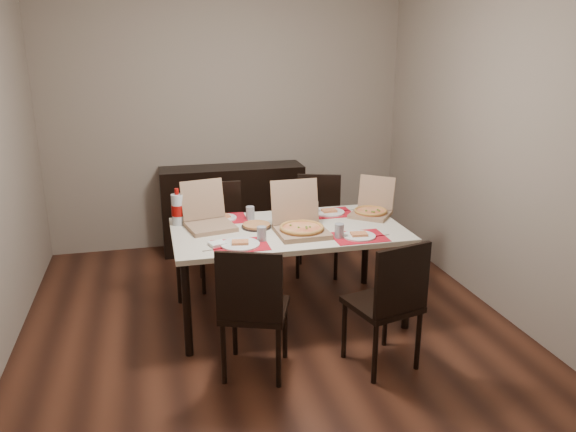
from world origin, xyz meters
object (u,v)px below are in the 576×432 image
at_px(pizza_box_center, 300,226).
at_px(dip_bowl, 288,221).
at_px(sideboard, 233,208).
at_px(dining_table, 288,236).
at_px(chair_far_left, 220,229).
at_px(chair_near_left, 253,307).
at_px(soda_bottle, 178,209).
at_px(chair_far_right, 318,220).
at_px(chair_near_right, 389,300).

distance_m(pizza_box_center, dip_bowl, 0.28).
distance_m(sideboard, dining_table, 1.71).
relative_size(chair_far_left, pizza_box_center, 2.15).
relative_size(dining_table, pizza_box_center, 4.17).
relative_size(chair_near_left, dip_bowl, 6.88).
bearing_deg(soda_bottle, dip_bowl, -10.50).
bearing_deg(chair_near_left, soda_bottle, 109.57).
height_order(pizza_box_center, dip_bowl, pizza_box_center).
bearing_deg(chair_far_right, pizza_box_center, -114.12).
height_order(sideboard, chair_near_left, chair_near_left).
height_order(sideboard, pizza_box_center, pizza_box_center).
xyz_separation_m(chair_near_right, soda_bottle, (-1.29, 1.24, 0.37)).
xyz_separation_m(chair_near_right, chair_far_left, (-0.90, 1.75, 0.00)).
bearing_deg(chair_near_right, chair_far_left, 117.29).
xyz_separation_m(sideboard, dining_table, (0.19, -1.68, 0.23)).
relative_size(pizza_box_center, soda_bottle, 1.44).
height_order(sideboard, dining_table, sideboard).
height_order(chair_near_right, pizza_box_center, pizza_box_center).
height_order(chair_far_right, soda_bottle, soda_bottle).
xyz_separation_m(dining_table, pizza_box_center, (0.06, -0.14, 0.13)).
xyz_separation_m(dining_table, chair_far_left, (-0.44, 0.81, -0.17)).
xyz_separation_m(dining_table, soda_bottle, (-0.83, 0.30, 0.19)).
xyz_separation_m(chair_near_left, pizza_box_center, (0.50, 0.68, 0.30)).
height_order(chair_far_left, dip_bowl, chair_far_left).
relative_size(dining_table, chair_near_left, 1.94).
xyz_separation_m(sideboard, chair_far_right, (0.71, -0.81, 0.06)).
distance_m(chair_far_right, pizza_box_center, 1.15).
height_order(chair_near_right, dip_bowl, chair_near_right).
bearing_deg(chair_far_right, chair_far_left, -175.98).
height_order(chair_near_right, soda_bottle, soda_bottle).
bearing_deg(dip_bowl, sideboard, 98.35).
relative_size(chair_near_right, pizza_box_center, 2.15).
distance_m(sideboard, chair_near_left, 2.51).
distance_m(chair_near_left, soda_bottle, 1.24).
bearing_deg(sideboard, soda_bottle, -114.79).
bearing_deg(sideboard, pizza_box_center, -81.97).
height_order(chair_near_left, chair_near_right, same).
xyz_separation_m(dip_bowl, soda_bottle, (-0.87, 0.16, 0.11)).
bearing_deg(dining_table, chair_far_right, 59.44).
bearing_deg(chair_far_left, chair_far_right, 4.02).
xyz_separation_m(dining_table, dip_bowl, (0.03, 0.14, 0.08)).
distance_m(dining_table, dip_bowl, 0.17).
xyz_separation_m(sideboard, pizza_box_center, (0.26, -1.82, 0.36)).
xyz_separation_m(chair_far_right, pizza_box_center, (-0.45, -1.01, 0.30)).
height_order(dining_table, chair_far_left, chair_far_left).
relative_size(dining_table, chair_far_left, 1.94).
bearing_deg(chair_far_right, dining_table, -120.56).
bearing_deg(chair_far_left, dining_table, -61.47).
distance_m(dip_bowl, soda_bottle, 0.89).
bearing_deg(dip_bowl, chair_near_right, -68.35).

